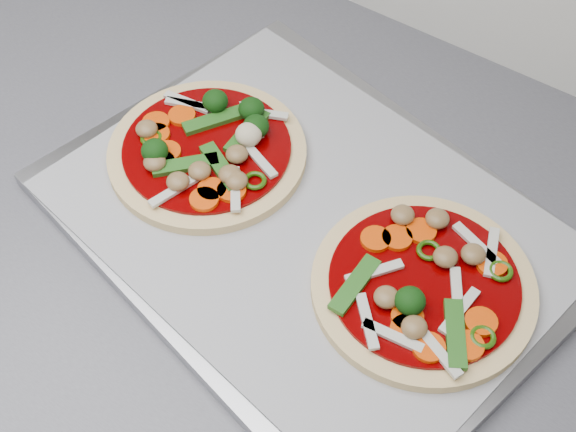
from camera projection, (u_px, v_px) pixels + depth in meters
The scene contains 4 objects.
baking_tray at pixel (308, 225), 0.69m from camera, with size 0.43×0.32×0.01m, color #96969B.
parchment at pixel (308, 219), 0.68m from camera, with size 0.41×0.30×0.00m, color #A3A3A9.
pizza_left at pixel (208, 149), 0.71m from camera, with size 0.24×0.24×0.03m.
pizza_right at pixel (424, 285), 0.63m from camera, with size 0.18×0.18×0.03m.
Camera 1 is at (-0.41, 0.96, 1.45)m, focal length 50.00 mm.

